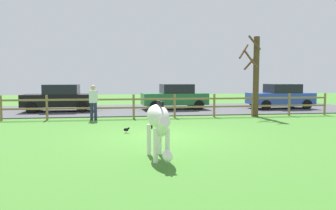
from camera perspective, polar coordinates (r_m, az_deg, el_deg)
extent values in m
plane|color=#3D7528|center=(10.86, -0.76, -5.53)|extent=(60.00, 60.00, 0.00)
cube|color=#47474C|center=(20.04, -4.21, -0.79)|extent=(28.00, 7.40, 0.05)
cylinder|color=olive|center=(16.61, -27.70, -0.49)|extent=(0.11, 0.11, 1.18)
cylinder|color=olive|center=(16.04, -20.83, -0.42)|extent=(0.11, 0.11, 1.18)
cylinder|color=olive|center=(15.72, -13.58, -0.34)|extent=(0.11, 0.11, 1.18)
cylinder|color=olive|center=(15.66, -6.15, -0.26)|extent=(0.11, 0.11, 1.18)
cylinder|color=olive|center=(15.87, 1.21, -0.17)|extent=(0.11, 0.11, 1.18)
cylinder|color=olive|center=(16.32, 8.27, -0.08)|extent=(0.11, 0.11, 1.18)
cylinder|color=olive|center=(17.01, 14.85, 0.00)|extent=(0.11, 0.11, 1.18)
cylinder|color=olive|center=(17.90, 20.85, 0.08)|extent=(0.11, 0.11, 1.18)
cylinder|color=olive|center=(18.98, 26.23, 0.14)|extent=(0.11, 0.11, 1.18)
cube|color=olive|center=(15.67, -6.15, -0.47)|extent=(20.34, 0.06, 0.09)
cube|color=olive|center=(15.64, -6.17, 1.03)|extent=(20.34, 0.06, 0.09)
cylinder|color=#513A23|center=(17.03, 15.45, 4.88)|extent=(0.30, 0.30, 4.08)
cylinder|color=#513A23|center=(16.85, 15.21, 10.70)|extent=(0.55, 0.55, 0.78)
cylinder|color=#513A23|center=(17.27, 13.38, 9.32)|extent=(0.94, 1.15, 0.85)
cylinder|color=#513A23|center=(17.32, 14.49, 7.32)|extent=(0.85, 0.47, 0.77)
cylinder|color=#513A23|center=(16.75, 14.52, 8.02)|extent=(0.47, 0.90, 0.98)
ellipsoid|color=white|center=(7.68, -1.85, -1.99)|extent=(0.61, 1.28, 0.56)
cylinder|color=white|center=(7.43, -0.10, -7.23)|extent=(0.11, 0.11, 0.78)
cylinder|color=white|center=(7.37, -2.23, -7.34)|extent=(0.11, 0.11, 0.78)
cylinder|color=white|center=(8.19, -1.50, -6.11)|extent=(0.11, 0.11, 0.78)
cylinder|color=white|center=(8.13, -3.43, -6.19)|extent=(0.11, 0.11, 0.78)
cylinder|color=white|center=(7.19, -0.93, -3.94)|extent=(0.30, 0.61, 0.51)
ellipsoid|color=white|center=(6.90, -0.10, -9.09)|extent=(0.25, 0.46, 0.24)
cube|color=black|center=(7.40, -1.44, 0.25)|extent=(0.10, 0.56, 0.12)
cylinder|color=black|center=(8.35, -2.86, -2.50)|extent=(0.07, 0.19, 0.54)
cylinder|color=black|center=(11.56, -7.49, -4.80)|extent=(0.01, 0.01, 0.06)
cylinder|color=black|center=(11.52, -7.49, -4.83)|extent=(0.01, 0.01, 0.06)
ellipsoid|color=black|center=(11.52, -7.50, -4.38)|extent=(0.18, 0.10, 0.12)
sphere|color=black|center=(11.52, -7.05, -4.13)|extent=(0.07, 0.07, 0.07)
cube|color=black|center=(19.57, -18.85, 0.82)|extent=(4.02, 1.74, 0.70)
cube|color=black|center=(19.52, -18.46, 2.68)|extent=(1.92, 1.58, 0.56)
cylinder|color=black|center=(19.06, -23.27, -0.46)|extent=(0.60, 0.19, 0.60)
cylinder|color=black|center=(20.70, -22.10, -0.04)|extent=(0.60, 0.19, 0.60)
cylinder|color=black|center=(18.57, -15.17, -0.37)|extent=(0.60, 0.19, 0.60)
cylinder|color=black|center=(20.25, -14.64, 0.05)|extent=(0.60, 0.19, 0.60)
cube|color=#2D4CAD|center=(21.55, 19.36, 1.14)|extent=(4.03, 1.78, 0.70)
cube|color=black|center=(21.60, 19.76, 2.81)|extent=(1.93, 1.60, 0.56)
cylinder|color=black|center=(20.20, 17.13, -0.02)|extent=(0.60, 0.19, 0.60)
cylinder|color=black|center=(21.73, 15.14, 0.34)|extent=(0.60, 0.19, 0.60)
cylinder|color=black|center=(21.53, 23.58, 0.08)|extent=(0.60, 0.19, 0.60)
cylinder|color=black|center=(22.98, 21.28, 0.41)|extent=(0.60, 0.19, 0.60)
cube|color=#236B38|center=(19.85, 1.12, 1.12)|extent=(4.11, 1.97, 0.70)
cube|color=black|center=(19.85, 1.54, 2.94)|extent=(2.00, 1.69, 0.56)
cylinder|color=black|center=(18.77, -2.30, -0.15)|extent=(0.61, 0.22, 0.60)
cylinder|color=black|center=(20.45, -3.11, 0.24)|extent=(0.61, 0.22, 0.60)
cylinder|color=black|center=(19.41, 5.57, -0.01)|extent=(0.61, 0.22, 0.60)
cylinder|color=black|center=(21.03, 4.17, 0.35)|extent=(0.61, 0.22, 0.60)
cylinder|color=#232847|center=(15.29, -13.50, -1.15)|extent=(0.14, 0.14, 0.82)
cylinder|color=#232847|center=(15.26, -12.83, -1.14)|extent=(0.14, 0.14, 0.82)
cube|color=silver|center=(15.23, -13.21, 1.48)|extent=(0.37, 0.24, 0.58)
sphere|color=tan|center=(15.21, -13.24, 3.06)|extent=(0.22, 0.22, 0.22)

